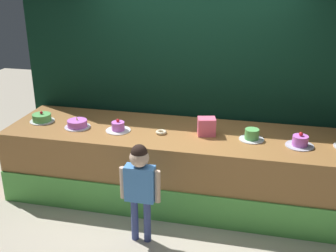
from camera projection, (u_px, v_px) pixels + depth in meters
ground_plane at (174, 222)px, 4.62m from camera, size 12.00×12.00×0.00m
stage_platform at (184, 166)px, 4.94m from camera, size 4.16×1.09×0.86m
curtain_backdrop at (195, 81)px, 5.20m from camera, size 4.44×0.08×2.60m
child_figure at (140, 180)px, 4.08m from camera, size 0.41×0.19×1.07m
pink_box at (206, 126)px, 4.69m from camera, size 0.23×0.20×0.20m
donut at (161, 132)px, 4.76m from camera, size 0.12×0.12×0.03m
cake_far_left at (42, 118)px, 5.11m from camera, size 0.30×0.30×0.13m
cake_left at (77, 124)px, 4.93m from camera, size 0.30×0.30×0.14m
cake_center_left at (118, 127)px, 4.82m from camera, size 0.29×0.29×0.15m
cake_center_right at (252, 135)px, 4.58m from camera, size 0.27×0.27×0.12m
cake_right at (300, 142)px, 4.42m from camera, size 0.30×0.30×0.16m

